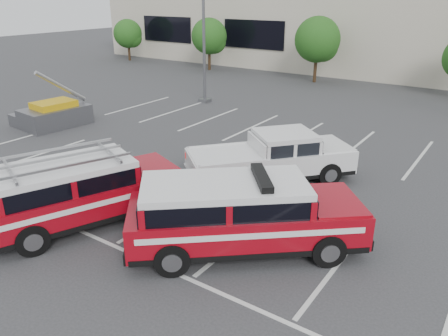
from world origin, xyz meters
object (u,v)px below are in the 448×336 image
object	(u,v)px
tree_far_left	(129,35)
utility_rig	(53,115)
convention_building	(424,14)
white_pickup	(272,162)
ladder_suv	(82,195)
tree_mid_left	(319,41)
tree_left	(210,37)
fire_chief_suv	(241,219)
light_pole_left	(204,15)

from	to	relation	value
tree_far_left	utility_rig	bearing A→B (deg)	-53.89
convention_building	white_pickup	xyz separation A→B (m)	(1.22, -28.33, -4.00)
convention_building	ladder_suv	xyz separation A→B (m)	(-1.90, -34.25, -3.83)
utility_rig	tree_far_left	bearing A→B (deg)	131.63
ladder_suv	tree_mid_left	bearing A→B (deg)	119.25
white_pickup	ladder_suv	world-z (taller)	ladder_suv
tree_far_left	tree_left	distance (m)	10.00
fire_chief_suv	ladder_suv	xyz separation A→B (m)	(-4.66, -1.43, 0.01)
tree_left	fire_chief_suv	xyz separation A→B (m)	(17.85, -23.00, -1.89)
tree_mid_left	light_pole_left	size ratio (longest dim) A/B	0.47
light_pole_left	white_pickup	bearing A→B (deg)	-42.01
tree_left	light_pole_left	size ratio (longest dim) A/B	0.43
tree_far_left	fire_chief_suv	world-z (taller)	tree_far_left
fire_chief_suv	tree_mid_left	bearing A→B (deg)	158.26
utility_rig	white_pickup	bearing A→B (deg)	6.26
light_pole_left	utility_rig	distance (m)	10.32
white_pickup	utility_rig	distance (m)	12.68
tree_far_left	utility_rig	distance (m)	23.20
fire_chief_suv	tree_far_left	bearing A→B (deg)	-170.14
ladder_suv	white_pickup	bearing A→B (deg)	84.02
tree_far_left	tree_left	world-z (taller)	tree_left
light_pole_left	tree_mid_left	bearing A→B (deg)	72.90
white_pickup	utility_rig	world-z (taller)	utility_rig
tree_mid_left	fire_chief_suv	world-z (taller)	tree_mid_left
convention_building	white_pickup	bearing A→B (deg)	-87.54
ladder_suv	utility_rig	distance (m)	11.16
tree_left	ladder_suv	distance (m)	27.83
tree_mid_left	tree_left	bearing A→B (deg)	-180.00
light_pole_left	utility_rig	xyz separation A→B (m)	(-3.28, -8.63, -4.60)
light_pole_left	ladder_suv	distance (m)	16.27
ladder_suv	fire_chief_suv	bearing A→B (deg)	38.87
white_pickup	fire_chief_suv	bearing A→B (deg)	-30.79
tree_mid_left	utility_rig	distance (m)	19.89
fire_chief_suv	white_pickup	distance (m)	4.75
tree_left	utility_rig	size ratio (longest dim) A/B	1.25
tree_far_left	white_pickup	xyz separation A→B (m)	(26.31, -18.51, -1.78)
tree_far_left	white_pickup	size ratio (longest dim) A/B	0.69
tree_left	light_pole_left	distance (m)	12.43
tree_far_left	ladder_suv	distance (m)	33.72
utility_rig	tree_mid_left	bearing A→B (deg)	76.67
tree_mid_left	ladder_suv	bearing A→B (deg)	-82.57
tree_mid_left	utility_rig	bearing A→B (deg)	-108.85
tree_mid_left	light_pole_left	world-z (taller)	light_pole_left
ladder_suv	tree_far_left	bearing A→B (deg)	155.32
tree_left	tree_mid_left	xyz separation A→B (m)	(10.00, 0.00, 0.27)
convention_building	tree_mid_left	bearing A→B (deg)	-117.40
light_pole_left	fire_chief_suv	bearing A→B (deg)	-49.82
tree_far_left	white_pickup	bearing A→B (deg)	-35.13
light_pole_left	fire_chief_suv	world-z (taller)	light_pole_left
tree_mid_left	convention_building	bearing A→B (deg)	62.60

